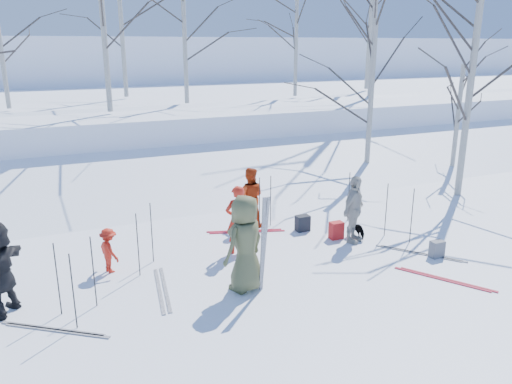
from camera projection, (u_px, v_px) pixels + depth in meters
name	position (u px, v px, depth m)	size (l,w,h in m)	color
ground	(285.00, 270.00, 10.46)	(120.00, 120.00, 0.00)	white
snow_ramp	(189.00, 182.00, 16.56)	(70.00, 9.50, 1.40)	white
snow_plateau	(132.00, 118.00, 25.09)	(70.00, 18.00, 2.20)	white
far_hill	(86.00, 75.00, 43.22)	(90.00, 30.00, 6.00)	white
skier_olive_center	(245.00, 244.00, 9.38)	(0.92, 0.60, 1.88)	#4A4E2F
skier_red_north	(237.00, 219.00, 11.15)	(0.57, 0.38, 1.57)	red
skier_redor_behind	(250.00, 197.00, 12.81)	(0.75, 0.59, 1.55)	#B3310D
skier_red_seated	(109.00, 250.00, 10.25)	(0.61, 0.35, 0.95)	red
skier_cream_east	(354.00, 210.00, 11.73)	(0.95, 0.39, 1.62)	beige
dog	(356.00, 228.00, 12.14)	(0.27, 0.58, 0.49)	black
upright_ski_left	(263.00, 245.00, 9.30)	(0.07, 0.02, 1.90)	silver
upright_ski_right	(265.00, 244.00, 9.35)	(0.07, 0.02, 1.90)	silver
ski_pair_a	(55.00, 330.00, 8.25)	(1.65, 1.28, 0.02)	silver
ski_pair_b	(420.00, 253.00, 11.25)	(1.30, 1.64, 0.02)	silver
ski_pair_c	(246.00, 231.00, 12.59)	(1.87, 0.78, 0.02)	#A51729
ski_pair_d	(162.00, 289.00, 9.61)	(0.48, 1.91, 0.02)	silver
ski_pair_e	(444.00, 279.00, 10.02)	(1.16, 1.72, 0.02)	#A51729
ski_pole_a	(138.00, 245.00, 10.02)	(0.02, 0.02, 1.34)	black
ski_pole_b	(152.00, 233.00, 10.68)	(0.02, 0.02, 1.34)	black
ski_pole_c	(57.00, 279.00, 8.56)	(0.02, 0.02, 1.34)	black
ski_pole_d	(412.00, 216.00, 11.73)	(0.02, 0.02, 1.34)	black
ski_pole_e	(259.00, 203.00, 12.67)	(0.02, 0.02, 1.34)	black
ski_pole_f	(349.00, 197.00, 13.18)	(0.02, 0.02, 1.34)	black
ski_pole_g	(94.00, 272.00, 8.84)	(0.02, 0.02, 1.34)	black
ski_pole_h	(73.00, 292.00, 8.13)	(0.02, 0.02, 1.34)	black
ski_pole_i	(386.00, 210.00, 12.15)	(0.02, 0.02, 1.34)	black
ski_pole_j	(271.00, 201.00, 12.84)	(0.02, 0.02, 1.34)	black
backpack_red	(336.00, 230.00, 12.10)	(0.32, 0.22, 0.42)	#B31B1B
backpack_grey	(437.00, 249.00, 11.04)	(0.30, 0.20, 0.38)	#5C5E64
backpack_dark	(303.00, 223.00, 12.61)	(0.34, 0.24, 0.40)	black
birch_plateau_a	(103.00, 22.00, 17.29)	(4.93, 4.93, 6.18)	silver
birch_plateau_b	(185.00, 42.00, 20.04)	(3.99, 3.99, 4.84)	silver
birch_plateau_c	(376.00, 2.00, 22.45)	(6.45, 6.45, 8.36)	silver
birch_plateau_e	(370.00, 25.00, 26.46)	(5.29, 5.29, 6.70)	silver
birch_plateau_f	(0.00, 44.00, 18.34)	(3.90, 3.90, 4.71)	silver
birch_plateau_g	(296.00, 47.00, 23.05)	(3.72, 3.72, 4.46)	silver
birch_plateau_h	(121.00, 26.00, 22.44)	(4.99, 4.99, 6.27)	silver
birch_edge_b	(470.00, 88.00, 14.75)	(5.24, 5.24, 6.62)	silver
birch_edge_c	(457.00, 120.00, 17.89)	(3.32, 3.32, 3.89)	silver
birch_edge_e	(371.00, 101.00, 17.18)	(4.36, 4.36, 5.37)	silver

